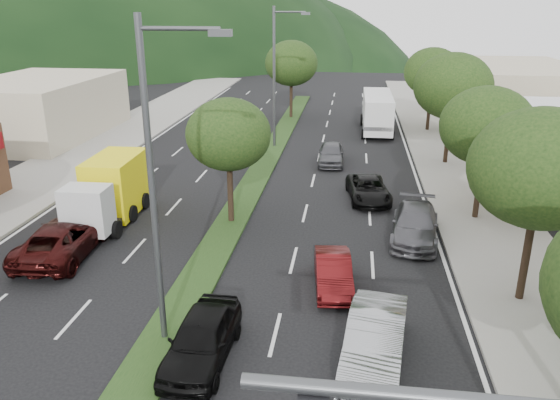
# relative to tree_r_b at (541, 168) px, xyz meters

# --- Properties ---
(sidewalk_right) EXTENTS (5.00, 90.00, 0.15)m
(sidewalk_right) POSITION_rel_tree_r_b_xyz_m (0.50, 13.00, -4.96)
(sidewalk_right) COLOR gray
(sidewalk_right) RESTS_ON ground
(sidewalk_left) EXTENTS (6.00, 90.00, 0.15)m
(sidewalk_left) POSITION_rel_tree_r_b_xyz_m (-25.00, 13.00, -4.96)
(sidewalk_left) COLOR gray
(sidewalk_left) RESTS_ON ground
(median) EXTENTS (1.60, 56.00, 0.12)m
(median) POSITION_rel_tree_r_b_xyz_m (-12.00, 16.00, -4.98)
(median) COLOR black
(median) RESTS_ON ground
(bldg_left_far) EXTENTS (9.00, 14.00, 4.60)m
(bldg_left_far) POSITION_rel_tree_r_b_xyz_m (-31.00, 22.00, -2.74)
(bldg_left_far) COLOR beige
(bldg_left_far) RESTS_ON ground
(bldg_right_far) EXTENTS (10.00, 16.00, 5.20)m
(bldg_right_far) POSITION_rel_tree_r_b_xyz_m (7.50, 32.00, -2.44)
(bldg_right_far) COLOR beige
(bldg_right_far) RESTS_ON ground
(tree_r_b) EXTENTS (4.80, 4.80, 6.94)m
(tree_r_b) POSITION_rel_tree_r_b_xyz_m (0.00, 0.00, 0.00)
(tree_r_b) COLOR black
(tree_r_b) RESTS_ON sidewalk_right
(tree_r_c) EXTENTS (4.40, 4.40, 6.48)m
(tree_r_c) POSITION_rel_tree_r_b_xyz_m (0.00, 8.00, -0.29)
(tree_r_c) COLOR black
(tree_r_c) RESTS_ON sidewalk_right
(tree_r_d) EXTENTS (5.00, 5.00, 7.17)m
(tree_r_d) POSITION_rel_tree_r_b_xyz_m (0.00, 18.00, 0.14)
(tree_r_d) COLOR black
(tree_r_d) RESTS_ON sidewalk_right
(tree_r_e) EXTENTS (4.60, 4.60, 6.71)m
(tree_r_e) POSITION_rel_tree_r_b_xyz_m (0.00, 28.00, -0.14)
(tree_r_e) COLOR black
(tree_r_e) RESTS_ON sidewalk_right
(tree_med_near) EXTENTS (4.00, 4.00, 6.02)m
(tree_med_near) POSITION_rel_tree_r_b_xyz_m (-12.00, 6.00, -0.61)
(tree_med_near) COLOR black
(tree_med_near) RESTS_ON median
(tree_med_far) EXTENTS (4.80, 4.80, 6.94)m
(tree_med_far) POSITION_rel_tree_r_b_xyz_m (-12.00, 32.00, -0.03)
(tree_med_far) COLOR black
(tree_med_far) RESTS_ON median
(streetlight_near) EXTENTS (2.60, 0.25, 10.00)m
(streetlight_near) POSITION_rel_tree_r_b_xyz_m (-11.79, -4.00, 0.55)
(streetlight_near) COLOR #47494C
(streetlight_near) RESTS_ON ground
(streetlight_mid) EXTENTS (2.60, 0.25, 10.00)m
(streetlight_mid) POSITION_rel_tree_r_b_xyz_m (-11.79, 21.00, 0.55)
(streetlight_mid) COLOR #47494C
(streetlight_mid) RESTS_ON ground
(sedan_silver) EXTENTS (2.25, 4.94, 1.57)m
(sedan_silver) POSITION_rel_tree_r_b_xyz_m (-5.34, -4.33, -4.25)
(sedan_silver) COLOR #929499
(sedan_silver) RESTS_ON ground
(suv_maroon) EXTENTS (2.92, 5.66, 1.53)m
(suv_maroon) POSITION_rel_tree_r_b_xyz_m (-18.30, 1.37, -4.27)
(suv_maroon) COLOR black
(suv_maroon) RESTS_ON ground
(car_queue_a) EXTENTS (1.88, 4.38, 1.47)m
(car_queue_a) POSITION_rel_tree_r_b_xyz_m (-10.50, -4.86, -4.30)
(car_queue_a) COLOR black
(car_queue_a) RESTS_ON ground
(car_queue_b) EXTENTS (2.62, 5.19, 1.45)m
(car_queue_b) POSITION_rel_tree_r_b_xyz_m (-3.25, 5.14, -4.31)
(car_queue_b) COLOR #4E4E53
(car_queue_b) RESTS_ON ground
(car_queue_c) EXTENTS (1.71, 3.91, 1.25)m
(car_queue_c) POSITION_rel_tree_r_b_xyz_m (-6.76, 0.14, -4.41)
(car_queue_c) COLOR #510D0F
(car_queue_c) RESTS_ON ground
(car_queue_d) EXTENTS (2.64, 4.72, 1.25)m
(car_queue_d) POSITION_rel_tree_r_b_xyz_m (-5.25, 10.14, -4.41)
(car_queue_d) COLOR black
(car_queue_d) RESTS_ON ground
(car_queue_e) EXTENTS (1.76, 4.19, 1.41)m
(car_queue_e) POSITION_rel_tree_r_b_xyz_m (-7.60, 17.07, -4.33)
(car_queue_e) COLOR #4E4E53
(car_queue_e) RESTS_ON ground
(car_queue_f) EXTENTS (2.50, 5.02, 1.40)m
(car_queue_f) POSITION_rel_tree_r_b_xyz_m (-3.86, 31.55, -4.34)
(car_queue_f) COLOR black
(car_queue_f) RESTS_ON ground
(box_truck) EXTENTS (2.56, 6.21, 3.03)m
(box_truck) POSITION_rel_tree_r_b_xyz_m (-17.96, 5.71, -3.60)
(box_truck) COLOR silver
(box_truck) RESTS_ON ground
(motorhome) EXTENTS (2.59, 8.08, 3.09)m
(motorhome) POSITION_rel_tree_r_b_xyz_m (-4.26, 27.32, -3.39)
(motorhome) COLOR silver
(motorhome) RESTS_ON ground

